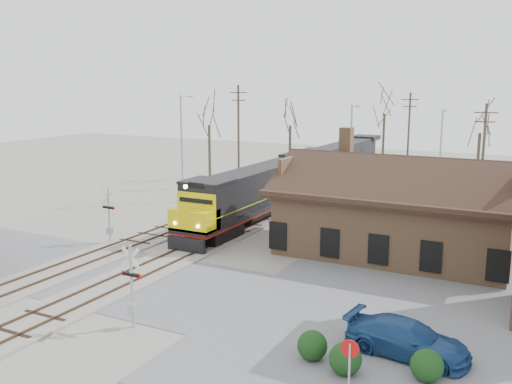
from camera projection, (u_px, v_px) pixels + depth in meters
ground at (129, 279)px, 32.06m from camera, size 140.00×140.00×0.00m
road at (129, 279)px, 32.06m from camera, size 60.00×9.00×0.03m
parking_lot at (477, 313)px, 27.35m from camera, size 22.00×26.00×0.03m
track_main at (253, 222)px, 45.10m from camera, size 3.40×90.00×0.24m
track_siding at (205, 216)px, 47.15m from camera, size 3.40×90.00×0.24m
depot at (396, 217)px, 36.60m from camera, size 15.20×9.31×7.90m
locomotive_lead at (254, 193)px, 44.77m from camera, size 3.00×20.11×4.47m
locomotive_trailing at (340, 162)px, 62.51m from camera, size 3.00×20.11×4.23m
crossbuck_near at (132, 289)px, 25.49m from camera, size 1.10×0.29×3.84m
crossbuck_far at (109, 217)px, 39.10m from camera, size 1.09×0.29×3.83m
do_not_enter_sign at (350, 358)px, 19.65m from camera, size 0.67×0.10×2.23m
parked_car at (407, 339)px, 23.00m from camera, size 5.23×2.62×1.46m
hedge_a at (312, 346)px, 22.69m from camera, size 1.21×1.21×1.21m
hedge_b at (345, 359)px, 21.54m from camera, size 1.26×1.26×1.26m
hedge_c at (427, 366)px, 21.06m from camera, size 1.23×1.23×1.23m
streetlight_a at (182, 143)px, 52.15m from camera, size 0.25×2.04×9.79m
streetlight_b at (351, 151)px, 49.42m from camera, size 0.25×2.04×9.03m
streetlight_c at (441, 147)px, 55.13m from camera, size 0.25×2.04×8.36m
utility_pole_a at (238, 134)px, 60.29m from camera, size 2.00×0.24×10.66m
utility_pole_b at (409, 133)px, 66.24m from camera, size 2.00×0.24×9.77m
utility_pole_c at (483, 153)px, 50.56m from camera, size 2.00×0.24×9.10m
tree_a at (209, 116)px, 64.78m from camera, size 4.07×4.07×9.97m
tree_b at (290, 117)px, 66.97m from camera, size 3.93×3.93×9.62m
tree_c at (385, 105)px, 73.00m from camera, size 4.63×4.63×11.34m
tree_d at (481, 124)px, 58.72m from camera, size 3.83×3.83×9.38m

